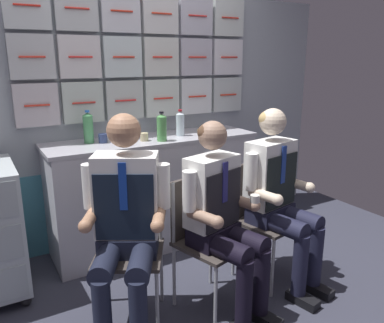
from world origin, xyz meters
TOP-DOWN VIEW (x-y plane):
  - ground at (0.00, 0.00)m, footprint 4.80×4.80m
  - galley_bulkhead at (0.02, 1.37)m, footprint 4.20×0.14m
  - galley_counter at (0.13, 1.09)m, footprint 1.79×0.53m
  - folding_chair_left at (-0.41, 0.29)m, footprint 0.55×0.55m
  - crew_member_left at (-0.49, 0.15)m, footprint 0.61×0.70m
  - folding_chair_center at (0.04, 0.15)m, footprint 0.49×0.49m
  - crew_member_center at (0.08, -0.00)m, footprint 0.49×0.64m
  - folding_chair_right at (0.59, 0.24)m, footprint 0.47×0.47m
  - crew_member_right at (0.62, 0.08)m, footprint 0.50×0.65m
  - water_bottle_tall at (0.13, 0.94)m, footprint 0.08×0.08m
  - water_bottle_clear at (0.37, 1.06)m, footprint 0.07×0.07m
  - water_bottle_short at (-0.39, 1.16)m, footprint 0.08×0.08m
  - paper_cup_blue at (0.29, 1.24)m, footprint 0.07×0.07m
  - coffee_cup_spare at (0.01, 1.02)m, footprint 0.06×0.06m
  - coffee_cup_white at (-0.30, 1.11)m, footprint 0.07×0.07m
  - snack_banana at (0.65, 1.14)m, footprint 0.17×0.10m

SIDE VIEW (x-z plane):
  - ground at x=0.00m, z-range -0.04..0.00m
  - galley_counter at x=0.13m, z-range 0.00..0.95m
  - folding_chair_left at x=-0.41m, z-range 0.10..0.96m
  - folding_chair_center at x=0.04m, z-range 0.10..0.96m
  - folding_chair_right at x=0.59m, z-range 0.10..0.96m
  - crew_member_center at x=0.08m, z-range 0.06..1.30m
  - crew_member_right at x=0.62m, z-range 0.07..1.33m
  - crew_member_left at x=-0.49m, z-range 0.07..1.37m
  - snack_banana at x=0.65m, z-range 0.95..0.99m
  - coffee_cup_spare at x=0.01m, z-range 0.95..1.02m
  - coffee_cup_white at x=-0.30m, z-range 0.95..1.02m
  - paper_cup_blue at x=0.29m, z-range 0.95..1.03m
  - water_bottle_clear at x=0.37m, z-range 0.94..1.17m
  - water_bottle_tall at x=0.13m, z-range 0.94..1.18m
  - water_bottle_short at x=-0.39m, z-range 0.94..1.20m
  - galley_bulkhead at x=0.02m, z-range 0.05..2.20m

